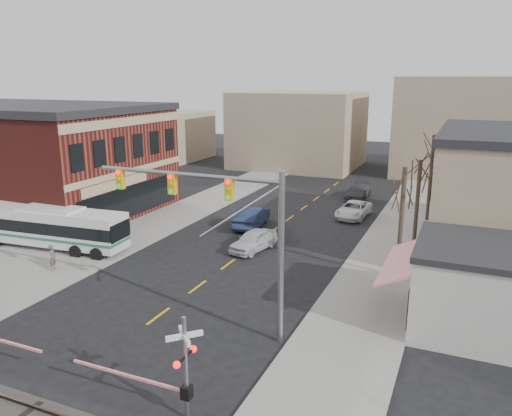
{
  "coord_description": "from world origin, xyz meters",
  "views": [
    {
      "loc": [
        13.84,
        -17.41,
        11.82
      ],
      "look_at": [
        1.2,
        11.86,
        3.5
      ],
      "focal_mm": 35.0,
      "sensor_mm": 36.0,
      "label": 1
    }
  ],
  "objects": [
    {
      "name": "car_a",
      "position": [
        0.4,
        13.24,
        0.73
      ],
      "size": [
        2.51,
        4.51,
        1.45
      ],
      "primitive_type": "imported",
      "rotation": [
        0.0,
        0.0,
        -0.2
      ],
      "color": "silver",
      "rests_on": "ground"
    },
    {
      "name": "ground",
      "position": [
        0.0,
        0.0,
        0.0
      ],
      "size": [
        160.0,
        160.0,
        0.0
      ],
      "primitive_type": "plane",
      "color": "black",
      "rests_on": "ground"
    },
    {
      "name": "pedestrian_near",
      "position": [
        -9.52,
        4.54,
        0.94
      ],
      "size": [
        0.57,
        0.7,
        1.64
      ],
      "primitive_type": "imported",
      "rotation": [
        0.0,
        0.0,
        1.92
      ],
      "color": "#5E4E4B",
      "rests_on": "sidewalk_west"
    },
    {
      "name": "tree_east_b",
      "position": [
        10.8,
        18.0,
        3.27
      ],
      "size": [
        0.28,
        0.28,
        6.3
      ],
      "color": "#382B21",
      "rests_on": "sidewalk_east"
    },
    {
      "name": "sidewalk_west",
      "position": [
        -9.5,
        20.0,
        0.06
      ],
      "size": [
        5.0,
        60.0,
        0.12
      ],
      "primitive_type": "cube",
      "color": "gray",
      "rests_on": "ground"
    },
    {
      "name": "tree_east_c",
      "position": [
        11.0,
        26.0,
        3.72
      ],
      "size": [
        0.28,
        0.28,
        7.2
      ],
      "color": "#382B21",
      "rests_on": "sidewalk_east"
    },
    {
      "name": "pedestrian_far",
      "position": [
        -11.1,
        7.5,
        0.99
      ],
      "size": [
        1.06,
        1.01,
        1.74
      ],
      "primitive_type": "imported",
      "rotation": [
        0.0,
        0.0,
        0.56
      ],
      "color": "#38365E",
      "rests_on": "sidewalk_west"
    },
    {
      "name": "rr_crossing_east",
      "position": [
        5.08,
        -4.28,
        1.97
      ],
      "size": [
        5.6,
        1.36,
        4.0
      ],
      "color": "gray",
      "rests_on": "ground"
    },
    {
      "name": "car_c",
      "position": [
        5.0,
        24.62,
        0.68
      ],
      "size": [
        2.58,
        5.06,
        1.37
      ],
      "primitive_type": "imported",
      "rotation": [
        0.0,
        0.0,
        -0.06
      ],
      "color": "white",
      "rests_on": "ground"
    },
    {
      "name": "transit_bus",
      "position": [
        -12.82,
        7.92,
        1.64
      ],
      "size": [
        11.31,
        3.36,
        2.87
      ],
      "color": "silver",
      "rests_on": "ground"
    },
    {
      "name": "awning_shop",
      "position": [
        15.97,
        7.0,
        2.16
      ],
      "size": [
        9.74,
        6.2,
        4.3
      ],
      "color": "beige",
      "rests_on": "ground"
    },
    {
      "name": "car_d",
      "position": [
        3.82,
        31.81,
        0.68
      ],
      "size": [
        2.05,
        4.75,
        1.36
      ],
      "primitive_type": "imported",
      "rotation": [
        0.0,
        0.0,
        -0.03
      ],
      "color": "#3D3C41",
      "rests_on": "ground"
    },
    {
      "name": "sidewalk_east",
      "position": [
        9.5,
        20.0,
        0.06
      ],
      "size": [
        5.0,
        60.0,
        0.12
      ],
      "primitive_type": "cube",
      "color": "gray",
      "rests_on": "ground"
    },
    {
      "name": "tree_east_a",
      "position": [
        10.5,
        12.0,
        3.5
      ],
      "size": [
        0.28,
        0.28,
        6.75
      ],
      "color": "#382B21",
      "rests_on": "sidewalk_east"
    },
    {
      "name": "traffic_signal_mast",
      "position": [
        3.92,
        2.13,
        5.72
      ],
      "size": [
        9.68,
        0.3,
        8.0
      ],
      "color": "gray",
      "rests_on": "ground"
    },
    {
      "name": "car_b",
      "position": [
        -2.02,
        18.44,
        0.85
      ],
      "size": [
        2.48,
        5.38,
        1.71
      ],
      "primitive_type": "imported",
      "rotation": [
        0.0,
        0.0,
        3.27
      ],
      "color": "#1C2646",
      "rests_on": "ground"
    },
    {
      "name": "brick_building",
      "position": [
        -26.98,
        16.0,
        4.81
      ],
      "size": [
        30.4,
        15.4,
        9.6
      ],
      "color": "maroon",
      "rests_on": "ground"
    }
  ]
}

